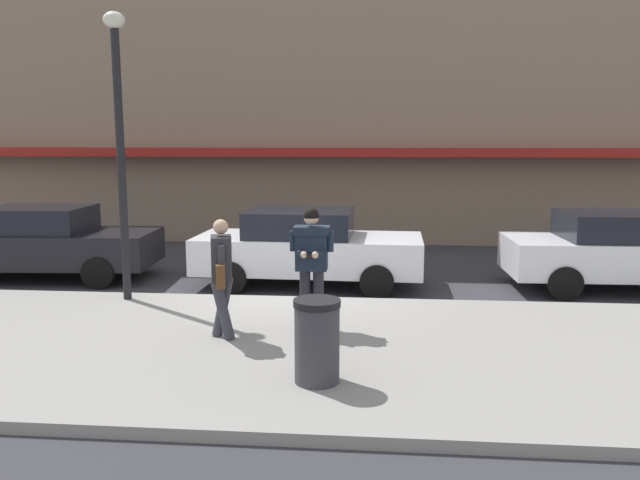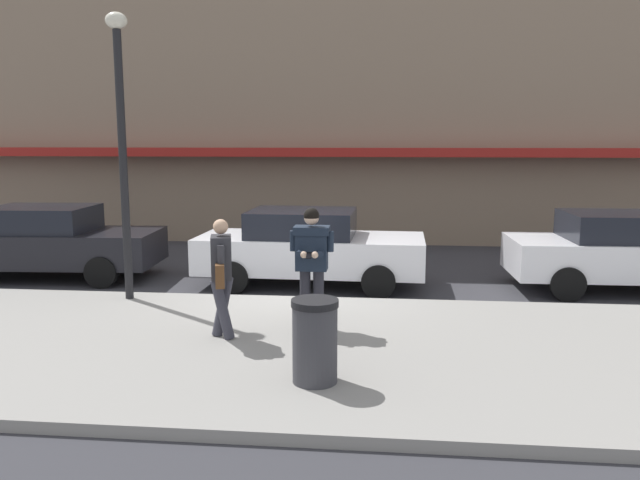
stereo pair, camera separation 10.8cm
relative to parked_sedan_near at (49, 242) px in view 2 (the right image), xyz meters
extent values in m
plane|color=#333338|center=(5.39, -1.40, -0.79)|extent=(80.00, 80.00, 0.00)
cube|color=gray|center=(6.39, -4.25, -0.72)|extent=(32.00, 5.30, 0.14)
cube|color=silver|center=(6.39, -1.35, -0.79)|extent=(28.00, 0.12, 0.01)
cube|color=#84705B|center=(6.39, 7.10, 5.00)|extent=(28.00, 4.00, 11.58)
cube|color=maroon|center=(6.39, 4.75, 1.81)|extent=(26.60, 0.70, 0.24)
cube|color=black|center=(0.04, 0.00, -0.12)|extent=(4.60, 2.09, 0.70)
cube|color=black|center=(-0.14, -0.01, 0.49)|extent=(2.17, 1.76, 0.52)
cylinder|color=black|center=(1.38, 0.94, -0.47)|extent=(0.65, 0.26, 0.64)
cylinder|color=black|center=(1.48, -0.77, -0.47)|extent=(0.65, 0.26, 0.64)
cylinder|color=black|center=(-1.40, 0.77, -0.47)|extent=(0.65, 0.26, 0.64)
cube|color=silver|center=(5.62, -0.14, -0.12)|extent=(4.55, 1.96, 0.70)
cube|color=black|center=(5.44, -0.14, 0.49)|extent=(2.12, 1.70, 0.52)
cylinder|color=black|center=(7.05, 0.67, -0.47)|extent=(0.65, 0.24, 0.64)
cylinder|color=black|center=(6.99, -1.04, -0.47)|extent=(0.65, 0.24, 0.64)
cylinder|color=black|center=(4.26, 0.75, -0.47)|extent=(0.65, 0.24, 0.64)
cylinder|color=black|center=(4.20, -0.96, -0.47)|extent=(0.65, 0.24, 0.64)
cube|color=silver|center=(11.81, 0.00, -0.12)|extent=(4.54, 1.92, 0.70)
cube|color=black|center=(11.63, 0.00, 0.49)|extent=(2.10, 1.68, 0.52)
cylinder|color=black|center=(10.40, 0.83, -0.47)|extent=(0.64, 0.23, 0.64)
cylinder|color=black|center=(10.44, -0.88, -0.47)|extent=(0.64, 0.23, 0.64)
cylinder|color=#23232B|center=(6.12, -3.45, -0.21)|extent=(0.16, 0.16, 0.88)
cylinder|color=#23232B|center=(5.92, -3.45, -0.21)|extent=(0.16, 0.16, 0.88)
cube|color=#192333|center=(6.02, -3.45, 0.55)|extent=(0.46, 0.30, 0.64)
cube|color=#192333|center=(6.02, -3.45, 0.82)|extent=(0.52, 0.34, 0.12)
cylinder|color=#192333|center=(6.29, -3.45, 0.66)|extent=(0.11, 0.11, 0.30)
cylinder|color=#192333|center=(6.17, -3.61, 0.51)|extent=(0.10, 0.30, 0.10)
sphere|color=beige|center=(6.10, -3.75, 0.51)|extent=(0.10, 0.10, 0.10)
cylinder|color=#192333|center=(5.75, -3.45, 0.66)|extent=(0.11, 0.11, 0.30)
cylinder|color=#192333|center=(5.87, -3.61, 0.51)|extent=(0.10, 0.30, 0.10)
sphere|color=beige|center=(5.94, -3.75, 0.51)|extent=(0.10, 0.10, 0.10)
cube|color=black|center=(6.02, -3.79, 0.51)|extent=(0.08, 0.14, 0.07)
sphere|color=beige|center=(6.02, -3.48, 1.01)|extent=(0.22, 0.22, 0.22)
sphere|color=black|center=(6.02, -3.48, 1.04)|extent=(0.23, 0.23, 0.23)
cylinder|color=#33333D|center=(4.80, -3.96, -0.22)|extent=(0.35, 0.23, 0.87)
cylinder|color=#33333D|center=(4.84, -4.14, -0.22)|extent=(0.35, 0.23, 0.87)
cube|color=#2D2D33|center=(4.82, -4.05, 0.51)|extent=(0.37, 0.48, 0.60)
cylinder|color=#2D2D33|center=(4.76, -3.81, 0.43)|extent=(0.10, 0.10, 0.58)
cylinder|color=#2D2D33|center=(4.88, -4.29, 0.43)|extent=(0.10, 0.10, 0.58)
sphere|color=tan|center=(4.82, -4.05, 0.94)|extent=(0.21, 0.21, 0.21)
cube|color=brown|center=(4.87, -4.35, 0.31)|extent=(0.18, 0.26, 0.32)
cylinder|color=black|center=(2.60, -2.05, 1.65)|extent=(0.14, 0.14, 4.60)
ellipsoid|color=silver|center=(2.60, -2.05, 4.09)|extent=(0.36, 0.36, 0.28)
cylinder|color=#38383D|center=(6.30, -5.57, -0.20)|extent=(0.52, 0.52, 0.90)
cylinder|color=black|center=(6.30, -5.57, 0.29)|extent=(0.55, 0.55, 0.08)
camera|label=1|loc=(6.95, -12.43, 2.11)|focal=35.00mm
camera|label=2|loc=(7.06, -12.42, 2.11)|focal=35.00mm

